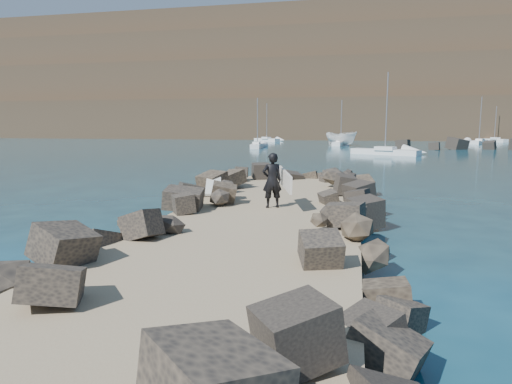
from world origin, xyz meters
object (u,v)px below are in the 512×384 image
boat_imported (341,138)px  sailboat_e (267,140)px  surfer_with_board (274,180)px  surfboard_resting (214,187)px

boat_imported → sailboat_e: size_ratio=0.78×
boat_imported → surfer_with_board: bearing=-142.4°
sailboat_e → surfboard_resting: bearing=-80.4°
surfboard_resting → surfer_with_board: surfer_with_board is taller
boat_imported → surfer_with_board: surfer_with_board is taller
surfer_with_board → sailboat_e: (-15.81, 79.58, -1.21)m
surfboard_resting → boat_imported: bearing=71.0°
surfboard_resting → boat_imported: size_ratio=0.36×
boat_imported → surfboard_resting: bearing=-144.9°
surfboard_resting → sailboat_e: size_ratio=0.28×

